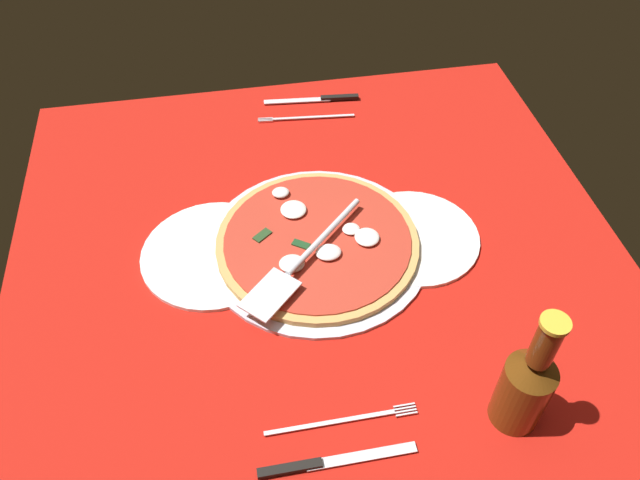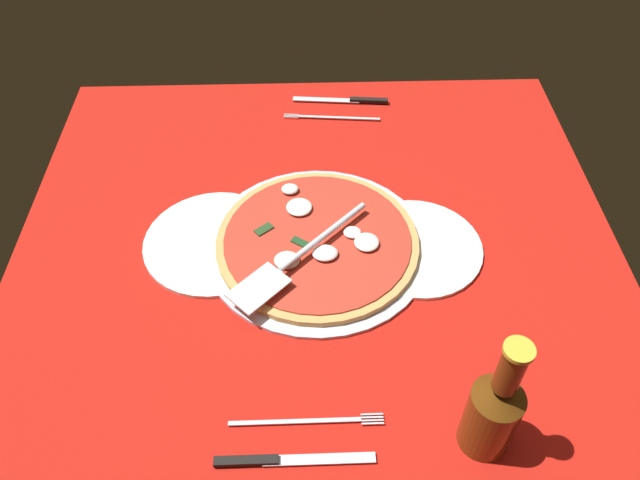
{
  "view_description": "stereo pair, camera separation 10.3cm",
  "coord_description": "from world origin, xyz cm",
  "px_view_note": "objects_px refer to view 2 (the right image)",
  "views": [
    {
      "loc": [
        12.01,
        67.65,
        77.74
      ],
      "look_at": [
        -0.43,
        -1.61,
        2.05
      ],
      "focal_mm": 34.99,
      "sensor_mm": 36.0,
      "label": 1
    },
    {
      "loc": [
        1.75,
        68.73,
        77.74
      ],
      "look_at": [
        -0.43,
        -1.61,
        2.05
      ],
      "focal_mm": 34.99,
      "sensor_mm": 36.0,
      "label": 2
    }
  ],
  "objects_px": {
    "place_setting_far": "(294,443)",
    "place_setting_near": "(340,110)",
    "dinner_plate_right": "(215,242)",
    "beer_bottle": "(494,410)",
    "dinner_plate_left": "(416,248)",
    "pizza_server": "(297,257)",
    "pizza": "(320,241)"
  },
  "relations": [
    {
      "from": "place_setting_far",
      "to": "place_setting_near",
      "type": "bearing_deg",
      "value": 82.0
    },
    {
      "from": "dinner_plate_right",
      "to": "beer_bottle",
      "type": "distance_m",
      "value": 0.53
    },
    {
      "from": "dinner_plate_left",
      "to": "pizza_server",
      "type": "height_order",
      "value": "pizza_server"
    },
    {
      "from": "dinner_plate_left",
      "to": "dinner_plate_right",
      "type": "relative_size",
      "value": 0.93
    },
    {
      "from": "dinner_plate_right",
      "to": "beer_bottle",
      "type": "bearing_deg",
      "value": 136.46
    },
    {
      "from": "place_setting_far",
      "to": "beer_bottle",
      "type": "relative_size",
      "value": 1.02
    },
    {
      "from": "place_setting_near",
      "to": "dinner_plate_left",
      "type": "bearing_deg",
      "value": 110.16
    },
    {
      "from": "dinner_plate_left",
      "to": "pizza_server",
      "type": "distance_m",
      "value": 0.21
    },
    {
      "from": "pizza",
      "to": "pizza_server",
      "type": "bearing_deg",
      "value": 55.06
    },
    {
      "from": "place_setting_far",
      "to": "beer_bottle",
      "type": "height_order",
      "value": "beer_bottle"
    },
    {
      "from": "pizza",
      "to": "pizza_server",
      "type": "height_order",
      "value": "pizza_server"
    },
    {
      "from": "place_setting_far",
      "to": "pizza",
      "type": "bearing_deg",
      "value": 82.37
    },
    {
      "from": "dinner_plate_left",
      "to": "pizza",
      "type": "bearing_deg",
      "value": -3.45
    },
    {
      "from": "dinner_plate_right",
      "to": "place_setting_far",
      "type": "bearing_deg",
      "value": 110.25
    },
    {
      "from": "dinner_plate_left",
      "to": "dinner_plate_right",
      "type": "distance_m",
      "value": 0.34
    },
    {
      "from": "dinner_plate_left",
      "to": "pizza_server",
      "type": "xyz_separation_m",
      "value": [
        0.2,
        0.04,
        0.03
      ]
    },
    {
      "from": "dinner_plate_right",
      "to": "pizza_server",
      "type": "height_order",
      "value": "pizza_server"
    },
    {
      "from": "pizza_server",
      "to": "beer_bottle",
      "type": "xyz_separation_m",
      "value": [
        -0.24,
        0.29,
        0.04
      ]
    },
    {
      "from": "dinner_plate_left",
      "to": "pizza_server",
      "type": "bearing_deg",
      "value": 12.64
    },
    {
      "from": "place_setting_far",
      "to": "dinner_plate_right",
      "type": "bearing_deg",
      "value": 110.05
    },
    {
      "from": "pizza_server",
      "to": "pizza",
      "type": "bearing_deg",
      "value": -169.98
    },
    {
      "from": "dinner_plate_left",
      "to": "place_setting_near",
      "type": "relative_size",
      "value": 1.0
    },
    {
      "from": "dinner_plate_left",
      "to": "beer_bottle",
      "type": "xyz_separation_m",
      "value": [
        -0.04,
        0.34,
        0.08
      ]
    },
    {
      "from": "place_setting_near",
      "to": "place_setting_far",
      "type": "height_order",
      "value": "same"
    },
    {
      "from": "dinner_plate_right",
      "to": "pizza",
      "type": "distance_m",
      "value": 0.18
    },
    {
      "from": "pizza",
      "to": "beer_bottle",
      "type": "distance_m",
      "value": 0.41
    },
    {
      "from": "place_setting_near",
      "to": "pizza_server",
      "type": "bearing_deg",
      "value": 83.34
    },
    {
      "from": "place_setting_far",
      "to": "dinner_plate_left",
      "type": "bearing_deg",
      "value": 58.3
    },
    {
      "from": "dinner_plate_right",
      "to": "beer_bottle",
      "type": "height_order",
      "value": "beer_bottle"
    },
    {
      "from": "dinner_plate_right",
      "to": "place_setting_near",
      "type": "xyz_separation_m",
      "value": [
        -0.23,
        -0.37,
        -0.0
      ]
    },
    {
      "from": "pizza_server",
      "to": "place_setting_near",
      "type": "height_order",
      "value": "pizza_server"
    },
    {
      "from": "place_setting_near",
      "to": "pizza",
      "type": "bearing_deg",
      "value": 87.14
    }
  ]
}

